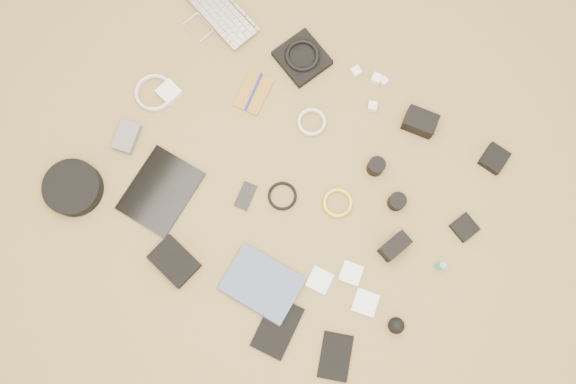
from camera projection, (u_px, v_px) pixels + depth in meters
The scene contains 33 objects.
laptop at pixel (211, 19), 2.15m from camera, with size 0.33×0.23×0.03m, color silver.
headphone_pouch at pixel (302, 58), 2.12m from camera, with size 0.17×0.16×0.03m, color black.
headphones at pixel (302, 55), 2.09m from camera, with size 0.13×0.13×0.02m, color black.
charger_a at pixel (356, 72), 2.11m from camera, with size 0.03×0.03×0.03m, color silver.
charger_b at pixel (376, 79), 2.10m from camera, with size 0.03×0.03×0.03m, color silver.
charger_c at pixel (384, 81), 2.10m from camera, with size 0.03×0.03×0.02m, color silver.
charger_d at pixel (372, 107), 2.08m from camera, with size 0.03×0.03×0.03m, color silver.
dslr_camera at pixel (420, 122), 2.05m from camera, with size 0.11×0.08×0.07m, color black.
lens_pouch at pixel (494, 159), 2.04m from camera, with size 0.08×0.09×0.03m, color black.
notebook_olive at pixel (254, 93), 2.10m from camera, with size 0.10×0.16×0.01m, color olive.
pen_blue at pixel (254, 92), 2.09m from camera, with size 0.01×0.01×0.16m, color #1418A8.
cable_white_a at pixel (312, 123), 2.08m from camera, with size 0.11×0.11×0.01m, color silver.
lens_a at pixel (376, 166), 2.02m from camera, with size 0.06×0.06×0.07m, color black.
lens_b at pixel (397, 202), 1.99m from camera, with size 0.06×0.06×0.06m, color black.
card_reader at pixel (465, 227), 1.99m from camera, with size 0.08×0.08×0.02m, color black.
power_brick at pixel (169, 92), 2.09m from camera, with size 0.07×0.07×0.03m, color silver.
cable_white_b at pixel (155, 93), 2.10m from camera, with size 0.14×0.14×0.01m, color silver.
cable_black at pixel (282, 196), 2.02m from camera, with size 0.10×0.10×0.01m, color black.
cable_yellow at pixel (337, 203), 2.02m from camera, with size 0.11×0.11×0.01m, color yellow.
flash at pixel (395, 246), 1.95m from camera, with size 0.06×0.10×0.08m, color black.
lens_cleaner at pixel (440, 266), 1.94m from camera, with size 0.02×0.02×0.08m, color #19A8A7.
battery_charger at pixel (127, 137), 2.05m from camera, with size 0.07×0.11×0.03m, color #58575C.
tablet at pixel (161, 191), 2.02m from camera, with size 0.21×0.28×0.01m, color black.
phone at pixel (246, 196), 2.02m from camera, with size 0.05×0.10×0.01m, color black.
filter_case_left at pixel (320, 280), 1.96m from camera, with size 0.08×0.08×0.01m, color silver.
filter_case_mid at pixel (351, 273), 1.97m from camera, with size 0.07×0.07×0.01m, color silver.
filter_case_right at pixel (366, 303), 1.95m from camera, with size 0.08×0.08×0.01m, color silver.
air_blower at pixel (396, 326), 1.91m from camera, with size 0.06×0.06×0.06m, color black.
headphone_case at pixel (73, 188), 2.00m from camera, with size 0.20×0.20×0.06m, color black.
drive_case at pixel (174, 261), 1.96m from camera, with size 0.16×0.11×0.04m, color black.
paperback at pixel (248, 308), 1.94m from camera, with size 0.19×0.25×0.02m, color #3F4E6B.
notebook_black_a at pixel (277, 327), 1.93m from camera, with size 0.12×0.19×0.01m, color black.
notebook_black_b at pixel (335, 356), 1.91m from camera, with size 0.10×0.16×0.01m, color black.
Camera 1 is at (0.28, -0.36, 1.99)m, focal length 35.00 mm.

